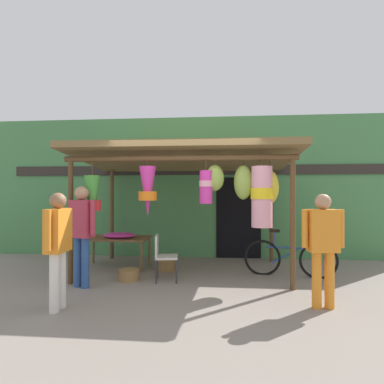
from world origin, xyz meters
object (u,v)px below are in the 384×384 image
Objects in this scene: folding_chair at (162,253)px; shopper_by_bananas at (323,241)px; wicker_basket_spare at (128,275)px; customer_foreground at (58,241)px; display_table at (116,240)px; vendor_in_orange at (82,227)px; wicker_basket_by_table at (166,264)px; flower_heap_on_table at (120,235)px; parked_bicycle at (290,258)px.

folding_chair is 0.53× the size of shopper_by_bananas.
customer_foreground is at bearing -110.27° from wicker_basket_spare.
folding_chair reaches higher than display_table.
vendor_in_orange reaches higher than folding_chair.
wicker_basket_by_table reaches higher than wicker_basket_spare.
customer_foreground reaches higher than display_table.
display_table is at bearing 147.02° from flower_heap_on_table.
shopper_by_bananas is (3.12, -1.09, 0.84)m from wicker_basket_spare.
display_table is at bearing 172.36° from wicker_basket_by_table.
parked_bicycle is at bearing -5.39° from flower_heap_on_table.
display_table is 0.82× the size of vendor_in_orange.
display_table is 3.66× the size of wicker_basket_spare.
flower_heap_on_table is at bearing 80.72° from vendor_in_orange.
shopper_by_bananas is (3.57, -1.98, 0.23)m from flower_heap_on_table.
customer_foreground is (-0.55, -1.48, 0.85)m from wicker_basket_spare.
wicker_basket_spare is 1.24m from vendor_in_orange.
parked_bicycle is 1.08× the size of shopper_by_bananas.
shopper_by_bananas is at bearing 6.07° from customer_foreground.
folding_chair is at bearing -38.37° from flower_heap_on_table.
wicker_basket_spare is 3.41m from shopper_by_bananas.
shopper_by_bananas reaches higher than flower_heap_on_table.
parked_bicycle is (2.48, -0.25, 0.23)m from wicker_basket_by_table.
flower_heap_on_table is 0.43× the size of customer_foreground.
wicker_basket_by_table is (1.00, -0.08, -0.59)m from flower_heap_on_table.
vendor_in_orange reaches higher than parked_bicycle.
vendor_in_orange is 1.07× the size of customer_foreground.
shopper_by_bananas reaches higher than wicker_basket_by_table.
wicker_basket_by_table is 3.30m from shopper_by_bananas.
display_table is 1.22m from wicker_basket_spare.
display_table is 2.01× the size of flower_heap_on_table.
parked_bicycle is 3.90m from vendor_in_orange.
folding_chair is 0.49× the size of vendor_in_orange.
customer_foreground is at bearing -82.87° from vendor_in_orange.
wicker_basket_by_table is 0.23× the size of vendor_in_orange.
display_table is 0.88× the size of shopper_by_bananas.
customer_foreground is at bearing -173.93° from shopper_by_bananas.
folding_chair is 2.76m from shopper_by_bananas.
wicker_basket_spare is at bearing 35.37° from vendor_in_orange.
folding_chair is 0.52× the size of customer_foreground.
flower_heap_on_table is 1.82× the size of wicker_basket_spare.
customer_foreground reaches higher than flower_heap_on_table.
vendor_in_orange reaches higher than shopper_by_bananas.
customer_foreground is at bearing -150.30° from parked_bicycle.
shopper_by_bananas is at bearing -29.10° from display_table.
folding_chair is 2.18× the size of wicker_basket_spare.
parked_bicycle reaches higher than display_table.
wicker_basket_spare is at bearing -124.31° from wicker_basket_by_table.
parked_bicycle is (3.03, 0.56, 0.25)m from wicker_basket_spare.
flower_heap_on_table is 4.09m from shopper_by_bananas.
display_table is 1.22m from wicker_basket_by_table.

